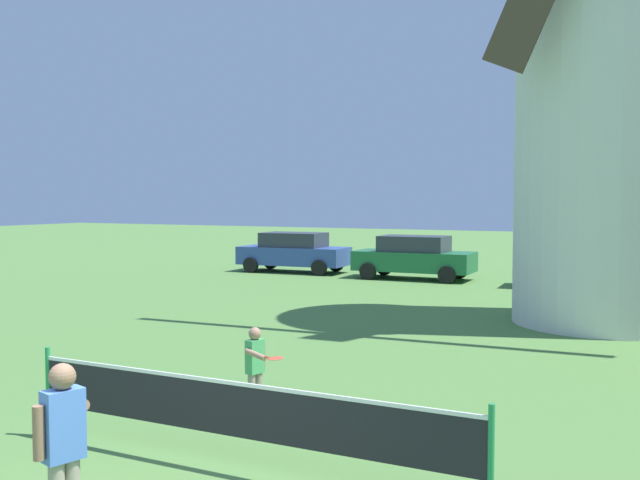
{
  "coord_description": "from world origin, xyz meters",
  "views": [
    {
      "loc": [
        4.29,
        -4.21,
        2.91
      ],
      "look_at": [
        0.1,
        4.1,
        2.37
      ],
      "focal_mm": 40.83,
      "sensor_mm": 36.0,
      "label": 1
    }
  ],
  "objects_px": {
    "player_near": "(63,439)",
    "parked_car_cream": "(583,264)",
    "player_far": "(256,364)",
    "parked_car_blue": "(294,252)",
    "windmill": "(613,26)",
    "parked_car_green": "(414,257)",
    "tennis_net": "(234,410)"
  },
  "relations": [
    {
      "from": "windmill",
      "to": "player_far",
      "type": "height_order",
      "value": "windmill"
    },
    {
      "from": "player_far",
      "to": "parked_car_green",
      "type": "height_order",
      "value": "parked_car_green"
    },
    {
      "from": "windmill",
      "to": "tennis_net",
      "type": "distance_m",
      "value": 13.37
    },
    {
      "from": "windmill",
      "to": "player_far",
      "type": "relative_size",
      "value": 12.71
    },
    {
      "from": "player_near",
      "to": "parked_car_cream",
      "type": "bearing_deg",
      "value": 84.91
    },
    {
      "from": "parked_car_blue",
      "to": "player_near",
      "type": "bearing_deg",
      "value": -66.22
    },
    {
      "from": "windmill",
      "to": "tennis_net",
      "type": "height_order",
      "value": "windmill"
    },
    {
      "from": "windmill",
      "to": "parked_car_green",
      "type": "bearing_deg",
      "value": 136.02
    },
    {
      "from": "windmill",
      "to": "parked_car_cream",
      "type": "distance_m",
      "value": 9.01
    },
    {
      "from": "parked_car_green",
      "to": "windmill",
      "type": "bearing_deg",
      "value": -43.98
    },
    {
      "from": "parked_car_blue",
      "to": "parked_car_cream",
      "type": "height_order",
      "value": "same"
    },
    {
      "from": "parked_car_blue",
      "to": "parked_car_cream",
      "type": "relative_size",
      "value": 1.03
    },
    {
      "from": "parked_car_blue",
      "to": "windmill",
      "type": "bearing_deg",
      "value": -30.23
    },
    {
      "from": "parked_car_blue",
      "to": "parked_car_cream",
      "type": "distance_m",
      "value": 10.85
    },
    {
      "from": "tennis_net",
      "to": "parked_car_cream",
      "type": "bearing_deg",
      "value": 85.98
    },
    {
      "from": "windmill",
      "to": "tennis_net",
      "type": "bearing_deg",
      "value": -102.6
    },
    {
      "from": "tennis_net",
      "to": "windmill",
      "type": "bearing_deg",
      "value": 77.4
    },
    {
      "from": "player_far",
      "to": "parked_car_blue",
      "type": "distance_m",
      "value": 18.71
    },
    {
      "from": "player_near",
      "to": "windmill",
      "type": "bearing_deg",
      "value": 77.03
    },
    {
      "from": "player_far",
      "to": "tennis_net",
      "type": "bearing_deg",
      "value": -63.96
    },
    {
      "from": "player_near",
      "to": "parked_car_blue",
      "type": "xyz_separation_m",
      "value": [
        -9.05,
        20.55,
        -0.05
      ]
    },
    {
      "from": "player_near",
      "to": "parked_car_cream",
      "type": "height_order",
      "value": "parked_car_cream"
    },
    {
      "from": "windmill",
      "to": "player_near",
      "type": "xyz_separation_m",
      "value": [
        -3.1,
        -13.47,
        -5.96
      ]
    },
    {
      "from": "player_far",
      "to": "parked_car_cream",
      "type": "height_order",
      "value": "parked_car_cream"
    },
    {
      "from": "windmill",
      "to": "player_far",
      "type": "bearing_deg",
      "value": -110.6
    },
    {
      "from": "parked_car_blue",
      "to": "parked_car_green",
      "type": "xyz_separation_m",
      "value": [
        5.06,
        -0.24,
        -0.0
      ]
    },
    {
      "from": "windmill",
      "to": "parked_car_blue",
      "type": "height_order",
      "value": "windmill"
    },
    {
      "from": "parked_car_blue",
      "to": "parked_car_green",
      "type": "bearing_deg",
      "value": -2.69
    },
    {
      "from": "windmill",
      "to": "parked_car_blue",
      "type": "relative_size",
      "value": 3.34
    },
    {
      "from": "tennis_net",
      "to": "player_near",
      "type": "distance_m",
      "value": 1.94
    },
    {
      "from": "parked_car_cream",
      "to": "parked_car_blue",
      "type": "bearing_deg",
      "value": 177.34
    },
    {
      "from": "player_far",
      "to": "parked_car_blue",
      "type": "bearing_deg",
      "value": 117.24
    }
  ]
}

